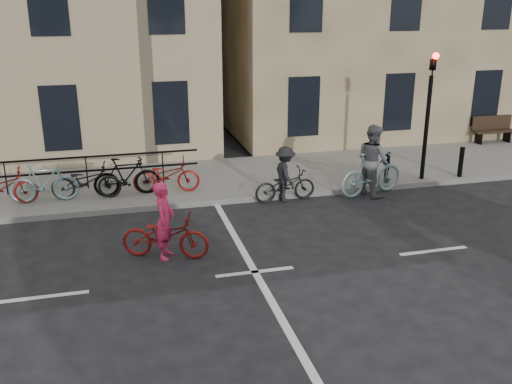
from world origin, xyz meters
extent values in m
plane|color=black|center=(0.00, 0.00, 0.00)|extent=(120.00, 120.00, 0.00)
cube|color=slate|center=(-4.00, 6.00, 0.07)|extent=(46.00, 4.00, 0.15)
cylinder|color=black|center=(6.20, 4.35, 1.65)|extent=(0.12, 0.12, 3.00)
imported|color=black|center=(6.20, 4.35, 3.60)|extent=(0.15, 0.18, 0.90)
sphere|color=#FF0C05|center=(6.20, 4.23, 3.70)|extent=(0.18, 0.18, 0.18)
cylinder|color=black|center=(5.00, 4.25, 0.60)|extent=(0.14, 0.14, 0.90)
cylinder|color=black|center=(7.40, 4.25, 0.60)|extent=(0.14, 0.14, 0.90)
cube|color=black|center=(10.40, 7.65, 0.35)|extent=(0.06, 0.38, 0.40)
cube|color=black|center=(11.60, 7.65, 0.35)|extent=(0.06, 0.38, 0.40)
cube|color=black|center=(11.00, 7.65, 0.58)|extent=(1.60, 0.40, 0.06)
cube|color=black|center=(11.00, 7.83, 0.87)|extent=(1.60, 0.06, 0.50)
cube|color=black|center=(-4.35, 5.90, 0.62)|extent=(8.30, 0.04, 0.95)
imported|color=maroon|center=(-5.40, 5.00, 0.62)|extent=(1.80, 0.63, 0.95)
imported|color=#80A5A8|center=(-4.35, 5.00, 0.68)|extent=(1.75, 0.49, 1.05)
imported|color=black|center=(-3.30, 5.00, 0.62)|extent=(1.80, 0.63, 0.95)
imported|color=black|center=(-2.25, 5.00, 0.68)|extent=(1.75, 0.49, 1.05)
imported|color=maroon|center=(-1.20, 5.00, 0.62)|extent=(1.80, 0.63, 0.95)
imported|color=maroon|center=(-1.64, 1.17, 0.49)|extent=(1.96, 1.27, 0.98)
imported|color=#E32859|center=(-1.64, 1.17, 0.83)|extent=(0.58, 0.70, 1.65)
imported|color=#80A5A8|center=(4.31, 3.80, 0.61)|extent=(2.12, 1.07, 1.23)
imported|color=#55555A|center=(4.31, 3.80, 0.99)|extent=(0.96, 1.12, 1.98)
imported|color=black|center=(1.84, 3.90, 0.44)|extent=(1.73, 0.71, 0.89)
imported|color=black|center=(1.84, 3.90, 0.75)|extent=(0.63, 1.01, 1.51)
camera|label=1|loc=(-2.56, -9.94, 5.19)|focal=40.00mm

